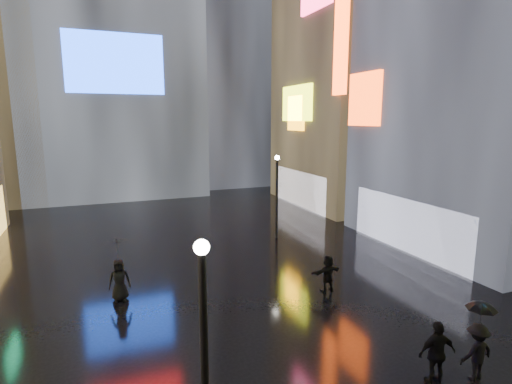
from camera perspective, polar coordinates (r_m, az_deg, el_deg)
ground at (r=21.88m, az=-7.79°, el=-9.40°), size 140.00×140.00×0.00m
building_right_far at (r=37.09m, az=13.79°, el=20.37°), size 10.28×12.00×28.00m
tower_flank_right at (r=49.01m, az=-5.12°, el=21.69°), size 12.00×12.00×34.00m
lamp_near at (r=8.38m, az=-7.41°, el=-21.64°), size 0.30×0.30×5.20m
lamp_far at (r=24.69m, az=3.00°, el=0.04°), size 0.30×0.30×5.20m
pedestrian_2 at (r=13.77m, az=28.99°, el=-19.33°), size 1.10×0.65×1.68m
pedestrian_3 at (r=13.03m, az=24.44°, el=-20.22°), size 1.17×0.66×1.87m
pedestrian_4 at (r=17.65m, az=-18.93°, el=-11.81°), size 0.89×0.61×1.75m
pedestrian_5 at (r=17.85m, az=10.20°, el=-11.38°), size 1.53×0.60×1.61m
umbrella_1 at (r=13.25m, az=29.45°, el=-14.82°), size 0.97×0.97×0.70m
umbrella_2 at (r=17.21m, az=-19.19°, el=-7.70°), size 1.22×1.24×0.91m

